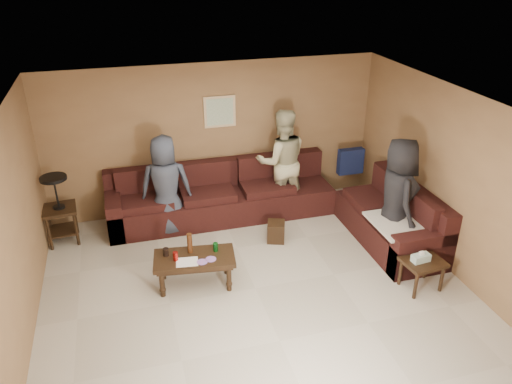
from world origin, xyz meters
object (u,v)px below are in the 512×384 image
sectional_sofa (278,208)px  coffee_table (194,261)px  side_table_right (422,264)px  person_left (166,186)px  person_right (397,197)px  waste_bin (276,231)px  person_middle (282,161)px  end_table_left (59,208)px

sectional_sofa → coffee_table: sectional_sofa is taller
side_table_right → person_left: 3.89m
person_right → waste_bin: bearing=75.1°
coffee_table → person_right: size_ratio=0.64×
side_table_right → person_left: bearing=141.5°
person_left → person_middle: (1.95, 0.21, 0.09)m
person_right → coffee_table: bearing=100.4°
side_table_right → sectional_sofa: bearing=121.7°
waste_bin → side_table_right: bearing=-48.4°
waste_bin → person_left: (-1.55, 0.74, 0.65)m
sectional_sofa → person_left: person_left is taller
end_table_left → side_table_right: size_ratio=1.90×
waste_bin → person_left: 1.84m
person_middle → end_table_left: bearing=6.8°
waste_bin → person_right: bearing=-24.1°
side_table_right → person_left: person_left is taller
sectional_sofa → person_left: size_ratio=2.89×
waste_bin → person_middle: bearing=67.6°
person_right → person_middle: bearing=44.7°
coffee_table → end_table_left: end_table_left is taller
coffee_table → end_table_left: size_ratio=1.03×
side_table_right → person_right: bearing=83.7°
waste_bin → person_middle: size_ratio=0.18×
coffee_table → person_middle: (1.78, 1.72, 0.52)m
side_table_right → waste_bin: size_ratio=1.82×
sectional_sofa → end_table_left: bearing=172.4°
end_table_left → side_table_right: bearing=-28.8°
person_left → waste_bin: bearing=161.9°
sectional_sofa → person_right: person_right is taller
waste_bin → person_right: size_ratio=0.18×
end_table_left → side_table_right: end_table_left is taller
end_table_left → person_middle: bearing=1.3°
side_table_right → person_left: size_ratio=0.36×
person_left → person_right: 3.45m
coffee_table → end_table_left: 2.42m
coffee_table → end_table_left: (-1.76, 1.65, 0.19)m
person_left → person_right: bearing=162.6°
person_left → sectional_sofa: bearing=177.5°
coffee_table → person_left: person_left is taller
waste_bin → person_left: bearing=154.4°
sectional_sofa → person_middle: size_ratio=2.60×
sectional_sofa → person_middle: person_middle is taller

